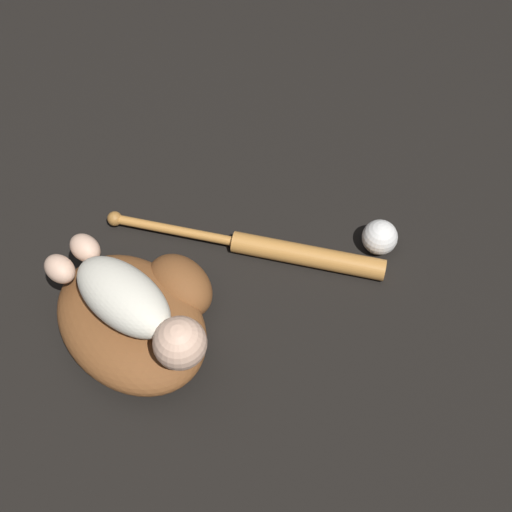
{
  "coord_description": "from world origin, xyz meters",
  "views": [
    {
      "loc": [
        0.51,
        -0.46,
        1.25
      ],
      "look_at": [
        0.21,
        0.25,
        0.07
      ],
      "focal_mm": 50.0,
      "sensor_mm": 36.0,
      "label": 1
    }
  ],
  "objects_px": {
    "baseball_glove": "(139,316)",
    "baseball_bat": "(281,251)",
    "baby_figure": "(132,304)",
    "baseball": "(380,237)"
  },
  "relations": [
    {
      "from": "baseball_glove",
      "to": "baseball",
      "type": "height_order",
      "value": "baseball_glove"
    },
    {
      "from": "baseball_glove",
      "to": "baseball_bat",
      "type": "height_order",
      "value": "baseball_glove"
    },
    {
      "from": "baseball_bat",
      "to": "baby_figure",
      "type": "bearing_deg",
      "value": -121.5
    },
    {
      "from": "baby_figure",
      "to": "baseball",
      "type": "height_order",
      "value": "baby_figure"
    },
    {
      "from": "baby_figure",
      "to": "baseball_bat",
      "type": "distance_m",
      "value": 0.36
    },
    {
      "from": "baseball_bat",
      "to": "baseball_glove",
      "type": "bearing_deg",
      "value": -125.69
    },
    {
      "from": "baseball_bat",
      "to": "baseball",
      "type": "distance_m",
      "value": 0.21
    },
    {
      "from": "baby_figure",
      "to": "baseball_bat",
      "type": "xyz_separation_m",
      "value": [
        0.18,
        0.29,
        -0.13
      ]
    },
    {
      "from": "baby_figure",
      "to": "baseball_glove",
      "type": "bearing_deg",
      "value": 116.22
    },
    {
      "from": "baseball",
      "to": "baseball_glove",
      "type": "bearing_deg",
      "value": -135.54
    }
  ]
}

